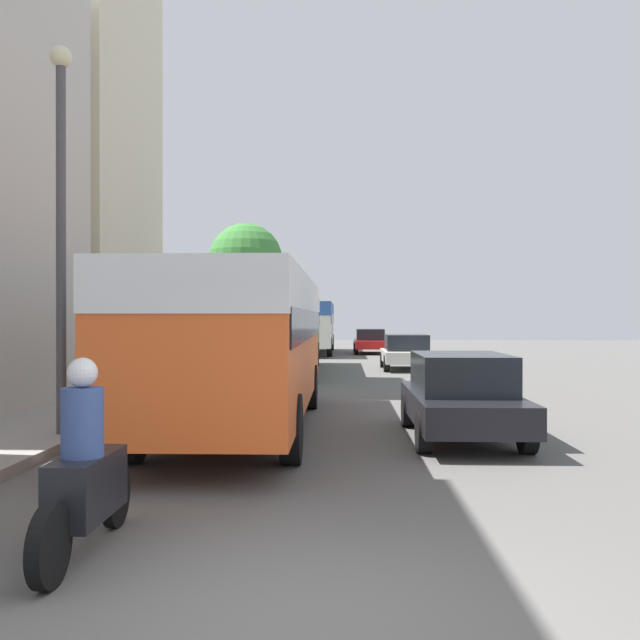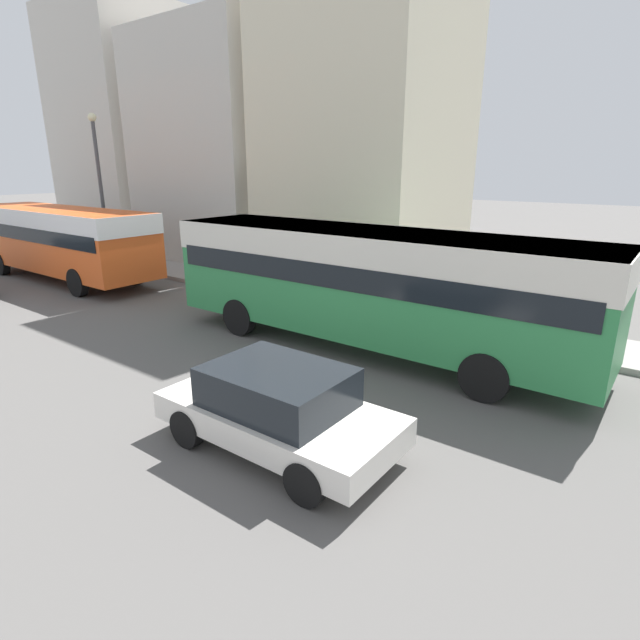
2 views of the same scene
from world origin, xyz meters
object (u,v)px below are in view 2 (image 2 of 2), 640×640
at_px(bus_following, 369,273).
at_px(car_distant, 278,407).
at_px(motorcycle_behind_lead, 0,246).
at_px(bus_lead, 60,234).
at_px(pedestrian_near_curb, 90,234).

height_order(bus_following, car_distant, bus_following).
relative_size(motorcycle_behind_lead, car_distant, 0.57).
distance_m(bus_following, motorcycle_behind_lead, 20.92).
xyz_separation_m(bus_lead, pedestrian_near_curb, (-3.97, -5.00, -0.82)).
xyz_separation_m(bus_following, car_distant, (4.82, 1.27, -1.19)).
bearing_deg(pedestrian_near_curb, bus_following, 79.45).
distance_m(motorcycle_behind_lead, pedestrian_near_curb, 4.09).
bearing_deg(bus_following, car_distant, 14.82).
distance_m(motorcycle_behind_lead, car_distant, 22.66).
xyz_separation_m(bus_lead, car_distant, (4.38, 15.22, -1.11)).
relative_size(bus_following, car_distant, 2.75).
distance_m(bus_lead, car_distant, 15.87).
height_order(bus_lead, motorcycle_behind_lead, bus_lead).
relative_size(bus_lead, car_distant, 2.50).
xyz_separation_m(motorcycle_behind_lead, pedestrian_near_curb, (-3.58, 1.94, 0.34)).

